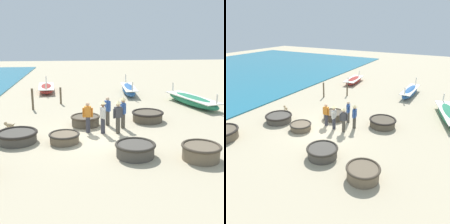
{
  "view_description": "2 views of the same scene",
  "coord_description": "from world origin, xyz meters",
  "views": [
    {
      "loc": [
        -0.33,
        -14.47,
        5.0
      ],
      "look_at": [
        1.16,
        1.57,
        0.79
      ],
      "focal_mm": 50.0,
      "sensor_mm": 36.0,
      "label": 1
    },
    {
      "loc": [
        7.28,
        -10.77,
        6.62
      ],
      "look_at": [
        0.4,
        1.31,
        0.86
      ],
      "focal_mm": 35.0,
      "sensor_mm": 36.0,
      "label": 2
    }
  ],
  "objects": [
    {
      "name": "ground_plane",
      "position": [
        0.0,
        0.0,
        0.0
      ],
      "size": [
        80.0,
        80.0,
        0.0
      ],
      "primitive_type": "plane",
      "color": "#BCAD8C"
    },
    {
      "name": "coracle_far_right",
      "position": [
        -3.43,
        -0.52,
        0.29
      ],
      "size": [
        1.88,
        1.88,
        0.52
      ],
      "color": "#4C473F",
      "rests_on": "ground"
    },
    {
      "name": "coracle_beside_post",
      "position": [
        1.72,
        -2.68,
        0.31
      ],
      "size": [
        1.68,
        1.68,
        0.57
      ],
      "color": "#4C473F",
      "rests_on": "ground"
    },
    {
      "name": "coracle_upturned",
      "position": [
        -0.27,
        1.85,
        0.3
      ],
      "size": [
        1.59,
        1.59,
        0.55
      ],
      "color": "brown",
      "rests_on": "ground"
    },
    {
      "name": "coracle_weathered",
      "position": [
        3.27,
        2.37,
        0.31
      ],
      "size": [
        1.81,
        1.81,
        0.56
      ],
      "color": "brown",
      "rests_on": "ground"
    },
    {
      "name": "coracle_far_left",
      "position": [
        4.28,
        -3.23,
        0.34
      ],
      "size": [
        1.59,
        1.59,
        0.63
      ],
      "color": "brown",
      "rests_on": "ground"
    },
    {
      "name": "coracle_tilted",
      "position": [
        -1.26,
        -0.77,
        0.25
      ],
      "size": [
        1.43,
        1.43,
        0.45
      ],
      "color": "brown",
      "rests_on": "ground"
    },
    {
      "name": "long_boat_red_hull",
      "position": [
        3.33,
        10.24,
        0.38
      ],
      "size": [
        1.04,
        4.71,
        1.33
      ],
      "color": "#285693",
      "rests_on": "ground"
    },
    {
      "name": "long_boat_blue_hull",
      "position": [
        -3.44,
        11.78,
        0.31
      ],
      "size": [
        1.63,
        4.2,
        1.07
      ],
      "color": "maroon",
      "rests_on": "ground"
    },
    {
      "name": "long_boat_white_hull",
      "position": [
        7.12,
        5.91,
        0.36
      ],
      "size": [
        2.72,
        5.43,
        1.23
      ],
      "color": "#237551",
      "rests_on": "ground"
    },
    {
      "name": "fisherman_crouching",
      "position": [
        0.59,
        0.41,
        0.96
      ],
      "size": [
        0.36,
        0.52,
        1.67
      ],
      "color": "#383842",
      "rests_on": "ground"
    },
    {
      "name": "fisherman_hauling",
      "position": [
        1.71,
        1.19,
        0.96
      ],
      "size": [
        0.36,
        0.52,
        1.67
      ],
      "color": "#4C473D",
      "rests_on": "ground"
    },
    {
      "name": "fisherman_standing_right",
      "position": [
        -0.15,
        0.63,
        0.84
      ],
      "size": [
        0.53,
        0.24,
        1.57
      ],
      "color": "#383842",
      "rests_on": "ground"
    },
    {
      "name": "fisherman_by_coracle",
      "position": [
        0.94,
        1.79,
        0.84
      ],
      "size": [
        0.32,
        0.51,
        1.57
      ],
      "color": "#4C473D",
      "rests_on": "ground"
    },
    {
      "name": "fisherman_standing_left",
      "position": [
        1.35,
        0.37,
        0.96
      ],
      "size": [
        0.51,
        0.36,
        1.67
      ],
      "color": "#4C473D",
      "rests_on": "ground"
    },
    {
      "name": "dog",
      "position": [
        -4.12,
        0.96,
        0.37
      ],
      "size": [
        0.63,
        0.42,
        0.55
      ],
      "color": "tan",
      "rests_on": "ground"
    },
    {
      "name": "mooring_post_mid_beach",
      "position": [
        -3.64,
        5.66,
        0.7
      ],
      "size": [
        0.14,
        0.14,
        1.41
      ],
      "primitive_type": "cylinder",
      "color": "brown",
      "rests_on": "ground"
    },
    {
      "name": "mooring_post_shoreline",
      "position": [
        -1.94,
        7.18,
        0.59
      ],
      "size": [
        0.14,
        0.14,
        1.18
      ],
      "primitive_type": "cylinder",
      "color": "brown",
      "rests_on": "ground"
    }
  ]
}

